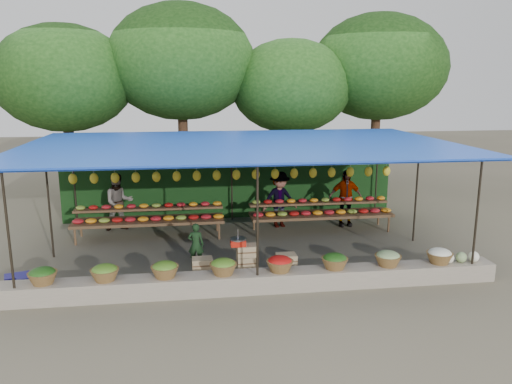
{
  "coord_description": "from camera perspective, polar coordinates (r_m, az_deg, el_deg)",
  "views": [
    {
      "loc": [
        -1.38,
        -12.56,
        4.33
      ],
      "look_at": [
        0.4,
        0.2,
        1.49
      ],
      "focal_mm": 35.0,
      "sensor_mm": 36.0,
      "label": 1
    }
  ],
  "objects": [
    {
      "name": "produce_baskets",
      "position": [
        10.59,
        -0.49,
        -8.39
      ],
      "size": [
        8.98,
        0.58,
        0.34
      ],
      "color": "brown",
      "rests_on": "stone_curb"
    },
    {
      "name": "ground",
      "position": [
        13.36,
        -1.6,
        -6.47
      ],
      "size": [
        60.0,
        60.0,
        0.0
      ],
      "primitive_type": "plane",
      "color": "brown",
      "rests_on": "ground"
    },
    {
      "name": "stone_curb",
      "position": [
        10.74,
        0.05,
        -10.18
      ],
      "size": [
        10.6,
        0.55,
        0.4
      ],
      "primitive_type": "cube",
      "color": "gray",
      "rests_on": "ground"
    },
    {
      "name": "crate_counter",
      "position": [
        11.35,
        -1.18,
        -8.29
      ],
      "size": [
        2.36,
        0.35,
        0.77
      ],
      "color": "#9E835A",
      "rests_on": "ground"
    },
    {
      "name": "blue_crate_front",
      "position": [
        11.82,
        -24.29,
        -9.36
      ],
      "size": [
        0.62,
        0.51,
        0.33
      ],
      "primitive_type": "cube",
      "rotation": [
        0.0,
        0.0,
        0.24
      ],
      "color": "navy",
      "rests_on": "ground"
    },
    {
      "name": "vendor_seated",
      "position": [
        12.1,
        -6.88,
        -5.97
      ],
      "size": [
        0.42,
        0.31,
        1.05
      ],
      "primitive_type": "imported",
      "rotation": [
        0.0,
        0.0,
        2.98
      ],
      "color": "#173318",
      "rests_on": "ground"
    },
    {
      "name": "customer_mid",
      "position": [
        15.13,
        2.72,
        -0.86
      ],
      "size": [
        1.2,
        0.84,
        1.7
      ],
      "primitive_type": "imported",
      "rotation": [
        0.0,
        0.0,
        0.2
      ],
      "color": "slate",
      "rests_on": "ground"
    },
    {
      "name": "fruit_table_right",
      "position": [
        14.92,
        7.43,
        -2.11
      ],
      "size": [
        4.21,
        0.95,
        0.93
      ],
      "color": "#503D20",
      "rests_on": "ground"
    },
    {
      "name": "tree_row",
      "position": [
        18.75,
        -2.24,
        13.58
      ],
      "size": [
        16.51,
        5.5,
        7.12
      ],
      "color": "#3C2715",
      "rests_on": "ground"
    },
    {
      "name": "netting_backdrop",
      "position": [
        16.07,
        -2.87,
        1.38
      ],
      "size": [
        10.6,
        0.06,
        2.5
      ],
      "primitive_type": "cube",
      "color": "#193E16",
      "rests_on": "ground"
    },
    {
      "name": "customer_right",
      "position": [
        15.46,
        10.17,
        -0.66
      ],
      "size": [
        1.06,
        0.51,
        1.75
      ],
      "primitive_type": "imported",
      "rotation": [
        0.0,
        0.0,
        -0.09
      ],
      "color": "slate",
      "rests_on": "ground"
    },
    {
      "name": "weighing_scale",
      "position": [
        11.15,
        -2.07,
        -5.69
      ],
      "size": [
        0.36,
        0.36,
        0.38
      ],
      "color": "red",
      "rests_on": "crate_counter"
    },
    {
      "name": "blue_crate_back",
      "position": [
        12.01,
        -25.57,
        -9.2
      ],
      "size": [
        0.59,
        0.5,
        0.3
      ],
      "primitive_type": "cube",
      "rotation": [
        0.0,
        0.0,
        0.31
      ],
      "color": "navy",
      "rests_on": "ground"
    },
    {
      "name": "fruit_table_left",
      "position": [
        14.45,
        -12.1,
        -2.77
      ],
      "size": [
        4.21,
        0.95,
        0.93
      ],
      "color": "#503D20",
      "rests_on": "ground"
    },
    {
      "name": "customer_left",
      "position": [
        15.29,
        -15.41,
        -1.13
      ],
      "size": [
        0.98,
        0.85,
        1.72
      ],
      "primitive_type": "imported",
      "rotation": [
        0.0,
        0.0,
        0.28
      ],
      "color": "slate",
      "rests_on": "ground"
    },
    {
      "name": "stall_canopy",
      "position": [
        12.81,
        -1.7,
        5.04
      ],
      "size": [
        10.8,
        6.6,
        2.82
      ],
      "color": "black",
      "rests_on": "ground"
    }
  ]
}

